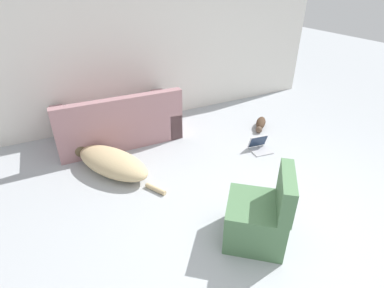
% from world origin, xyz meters
% --- Properties ---
extents(ground_plane, '(20.00, 20.00, 0.00)m').
position_xyz_m(ground_plane, '(0.00, 0.00, 0.00)').
color(ground_plane, '#ADB2B7').
extents(wall_back, '(6.47, 0.06, 2.41)m').
position_xyz_m(wall_back, '(0.00, 3.45, 1.20)').
color(wall_back, silver).
rests_on(wall_back, ground_plane).
extents(couch, '(1.88, 0.95, 0.83)m').
position_xyz_m(couch, '(-0.96, 2.85, 0.27)').
color(couch, '#A3757A').
rests_on(couch, ground_plane).
extents(dog, '(1.04, 1.59, 0.30)m').
position_xyz_m(dog, '(-1.32, 2.07, 0.15)').
color(dog, tan).
rests_on(dog, ground_plane).
extents(cat, '(0.46, 0.46, 0.16)m').
position_xyz_m(cat, '(1.33, 2.16, 0.08)').
color(cat, '#473323').
rests_on(cat, ground_plane).
extents(laptop_open, '(0.33, 0.32, 0.22)m').
position_xyz_m(laptop_open, '(0.85, 1.57, 0.07)').
color(laptop_open, '#B7B7BC').
rests_on(laptop_open, ground_plane).
extents(side_chair, '(0.80, 0.80, 0.82)m').
position_xyz_m(side_chair, '(-0.26, 0.17, 0.28)').
color(side_chair, '#4C754C').
rests_on(side_chair, ground_plane).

